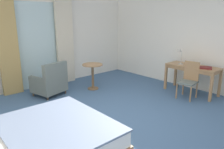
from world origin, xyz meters
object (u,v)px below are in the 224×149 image
(round_cafe_table, at_px, (93,71))
(bed, at_px, (29,149))
(writing_desk, at_px, (192,69))
(desk_chair, at_px, (189,78))
(armchair_by_window, at_px, (50,82))
(desk_lamp, at_px, (180,51))
(closed_book, at_px, (205,68))

(round_cafe_table, bearing_deg, bed, -142.46)
(writing_desk, relative_size, desk_chair, 1.47)
(bed, xyz_separation_m, armchair_by_window, (1.53, 2.39, 0.09))
(writing_desk, height_order, desk_chair, desk_chair)
(desk_chair, height_order, desk_lamp, desk_lamp)
(bed, xyz_separation_m, writing_desk, (4.45, -0.01, 0.40))
(desk_chair, distance_m, closed_book, 0.48)
(desk_lamp, bearing_deg, desk_chair, -122.81)
(desk_chair, bearing_deg, round_cafe_table, 122.82)
(closed_book, relative_size, armchair_by_window, 0.34)
(closed_book, distance_m, round_cafe_table, 2.98)
(bed, bearing_deg, desk_chair, -1.83)
(round_cafe_table, bearing_deg, desk_lamp, -43.54)
(writing_desk, height_order, armchair_by_window, armchair_by_window)
(bed, xyz_separation_m, round_cafe_table, (2.67, 2.05, 0.27))
(armchair_by_window, bearing_deg, desk_lamp, -34.72)
(desk_chair, bearing_deg, desk_lamp, 57.19)
(desk_lamp, height_order, round_cafe_table, desk_lamp)
(closed_book, bearing_deg, desk_lamp, 63.62)
(bed, relative_size, armchair_by_window, 2.54)
(armchair_by_window, bearing_deg, desk_chair, -44.73)
(bed, relative_size, round_cafe_table, 3.11)
(desk_chair, bearing_deg, closed_book, -37.41)
(writing_desk, height_order, desk_lamp, desk_lamp)
(bed, height_order, desk_lamp, desk_lamp)
(bed, relative_size, closed_book, 7.42)
(bed, xyz_separation_m, desk_chair, (4.07, -0.13, 0.24))
(writing_desk, bearing_deg, closed_book, -100.17)
(closed_book, xyz_separation_m, round_cafe_table, (-1.72, 2.42, -0.25))
(bed, height_order, closed_book, bed)
(desk_chair, bearing_deg, armchair_by_window, 135.27)
(desk_lamp, bearing_deg, armchair_by_window, 145.28)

